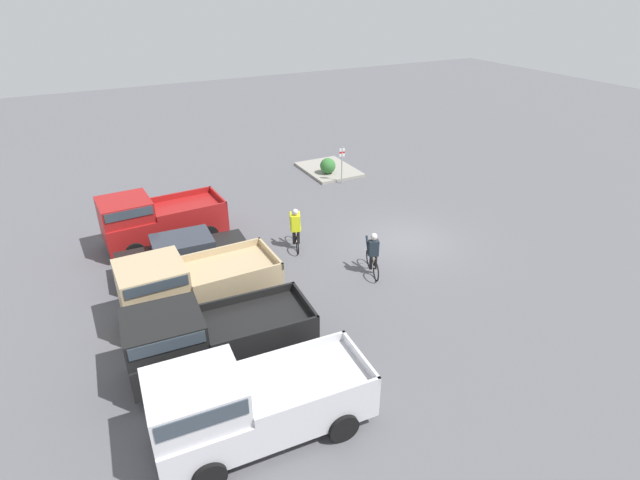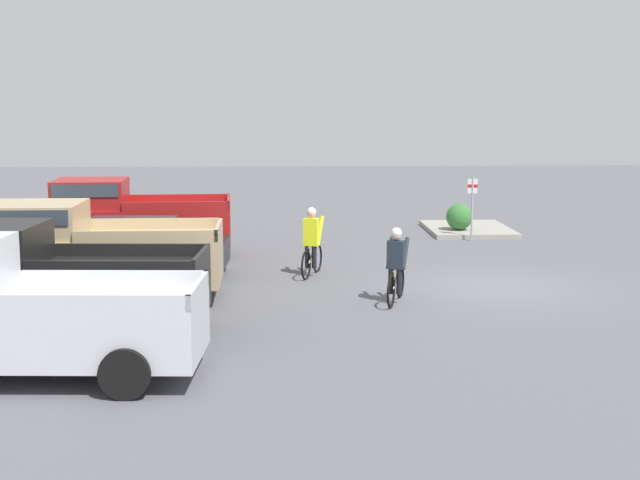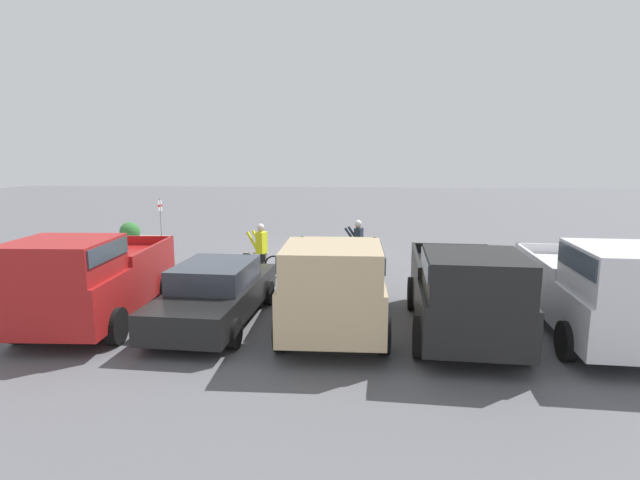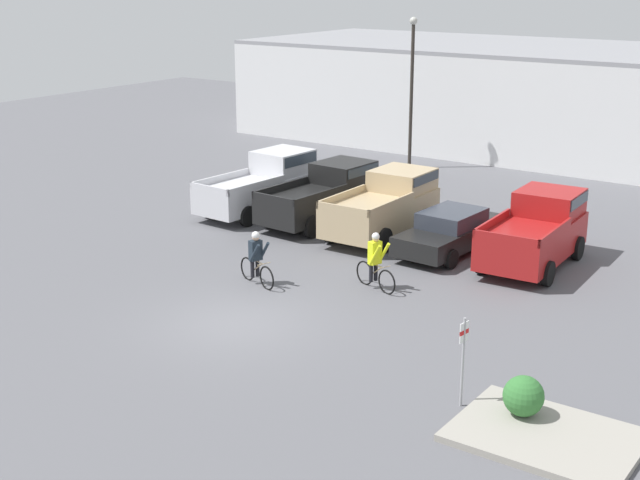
% 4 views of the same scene
% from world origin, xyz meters
% --- Properties ---
extents(ground_plane, '(80.00, 80.00, 0.00)m').
position_xyz_m(ground_plane, '(0.00, 0.00, 0.00)').
color(ground_plane, '#56565B').
extents(pickup_truck_0, '(2.40, 5.29, 2.22)m').
position_xyz_m(pickup_truck_0, '(-6.59, 9.47, 1.13)').
color(pickup_truck_0, silver).
rests_on(pickup_truck_0, ground_plane).
extents(pickup_truck_1, '(2.43, 5.19, 2.08)m').
position_xyz_m(pickup_truck_1, '(-3.79, 9.55, 1.09)').
color(pickup_truck_1, black).
rests_on(pickup_truck_1, ground_plane).
extents(pickup_truck_2, '(2.34, 5.00, 2.17)m').
position_xyz_m(pickup_truck_2, '(-1.02, 9.33, 1.14)').
color(pickup_truck_2, tan).
rests_on(pickup_truck_2, ground_plane).
extents(sedan_0, '(2.16, 4.86, 1.43)m').
position_xyz_m(sedan_0, '(1.78, 8.90, 0.72)').
color(sedan_0, black).
rests_on(sedan_0, ground_plane).
extents(pickup_truck_3, '(2.49, 4.91, 2.19)m').
position_xyz_m(pickup_truck_3, '(4.57, 9.35, 1.13)').
color(pickup_truck_3, maroon).
rests_on(pickup_truck_3, ground_plane).
extents(cyclist_0, '(1.70, 0.64, 1.75)m').
position_xyz_m(cyclist_0, '(1.60, 4.37, 0.85)').
color(cyclist_0, black).
rests_on(cyclist_0, ground_plane).
extents(cyclist_1, '(1.73, 0.66, 1.68)m').
position_xyz_m(cyclist_1, '(-1.51, 2.66, 0.83)').
color(cyclist_1, black).
rests_on(cyclist_1, ground_plane).
extents(fire_lane_sign, '(0.07, 0.30, 2.05)m').
position_xyz_m(fire_lane_sign, '(7.02, -0.85, 1.25)').
color(fire_lane_sign, '#9E9EA3').
rests_on(fire_lane_sign, ground_plane).
extents(curb_island, '(3.64, 2.72, 0.15)m').
position_xyz_m(curb_island, '(9.09, -1.17, 0.07)').
color(curb_island, gray).
rests_on(curb_island, ground_plane).
extents(shrub, '(0.87, 0.87, 0.87)m').
position_xyz_m(shrub, '(8.39, -0.73, 0.58)').
color(shrub, '#337033').
rests_on(shrub, curb_island).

